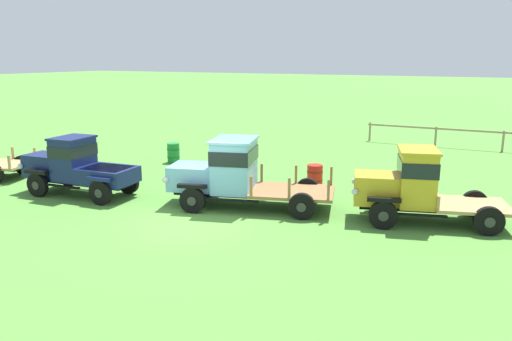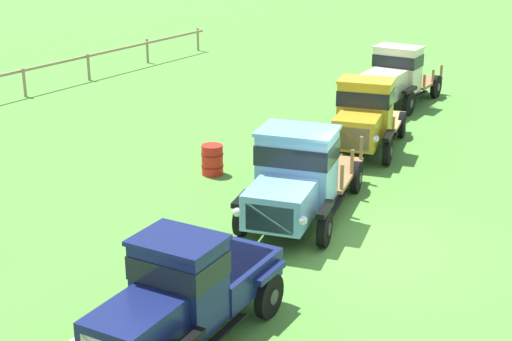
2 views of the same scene
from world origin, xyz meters
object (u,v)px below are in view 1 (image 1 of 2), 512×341
object	(u,v)px
vintage_truck_second_in_line	(77,166)
oil_drum_near_fence	(315,176)
oil_drum_beside_row	(173,153)
vintage_truck_midrow_center	(232,172)
vintage_truck_far_side	(412,185)

from	to	relation	value
vintage_truck_second_in_line	oil_drum_near_fence	world-z (taller)	vintage_truck_second_in_line
vintage_truck_second_in_line	oil_drum_beside_row	bearing A→B (deg)	92.52
oil_drum_beside_row	vintage_truck_midrow_center	bearing A→B (deg)	-39.20
vintage_truck_midrow_center	oil_drum_beside_row	distance (m)	7.84
oil_drum_near_fence	vintage_truck_second_in_line	bearing A→B (deg)	-145.55
vintage_truck_far_side	vintage_truck_second_in_line	bearing A→B (deg)	-168.12
vintage_truck_far_side	oil_drum_beside_row	world-z (taller)	vintage_truck_far_side
vintage_truck_far_side	oil_drum_beside_row	xyz separation A→B (m)	(-11.77, 3.82, -0.70)
vintage_truck_midrow_center	vintage_truck_far_side	distance (m)	5.83
vintage_truck_far_side	oil_drum_beside_row	bearing A→B (deg)	162.00
vintage_truck_second_in_line	oil_drum_beside_row	xyz separation A→B (m)	(-0.27, 6.24, -0.60)
vintage_truck_second_in_line	vintage_truck_far_side	xyz separation A→B (m)	(11.49, 2.42, 0.09)
vintage_truck_midrow_center	oil_drum_near_fence	size ratio (longest dim) A/B	6.74
vintage_truck_far_side	oil_drum_near_fence	xyz separation A→B (m)	(-4.12, 2.64, -0.73)
vintage_truck_far_side	oil_drum_near_fence	bearing A→B (deg)	147.35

